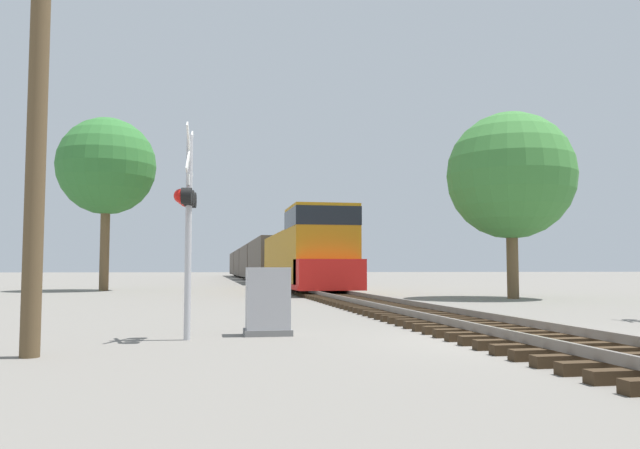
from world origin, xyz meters
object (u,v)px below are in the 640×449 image
Objects in this scene: relay_cabinet at (268,302)px; tree_far_right at (511,176)px; freight_train at (257,262)px; tree_mid_background at (107,167)px; crossing_signal_near at (187,208)px; utility_pole at (40,32)px.

relay_cabinet is 18.05m from tree_far_right.
tree_far_right reaches higher than freight_train.
tree_mid_background reaches higher than freight_train.
tree_mid_background is (-7.07, 25.81, 6.63)m from relay_cabinet.
relay_cabinet is at bearing 114.70° from crossing_signal_near.
utility_pole is at bearing -135.67° from tree_far_right.
tree_far_right is at bearing -80.43° from freight_train.
tree_mid_background reaches higher than utility_pole.
utility_pole is (-8.06, -59.73, 2.90)m from freight_train.
utility_pole reaches higher than crossing_signal_near.
relay_cabinet is 0.16× the size of tree_far_right.
tree_far_right is (11.85, 12.79, 4.69)m from relay_cabinet.
tree_mid_background is (-5.51, 26.37, 4.87)m from crossing_signal_near.
tree_mid_background is (-3.34, 28.23, 2.39)m from utility_pole.
utility_pole reaches higher than tree_far_right.
crossing_signal_near is at bearing -78.19° from tree_mid_background.
utility_pole is 21.77m from tree_far_right.
relay_cabinet is (1.56, 0.55, -1.77)m from crossing_signal_near.
freight_train is 10.52× the size of tree_far_right.
crossing_signal_near reaches higher than relay_cabinet.
tree_mid_background reaches higher than crossing_signal_near.
crossing_signal_near is at bearing -160.48° from relay_cabinet.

